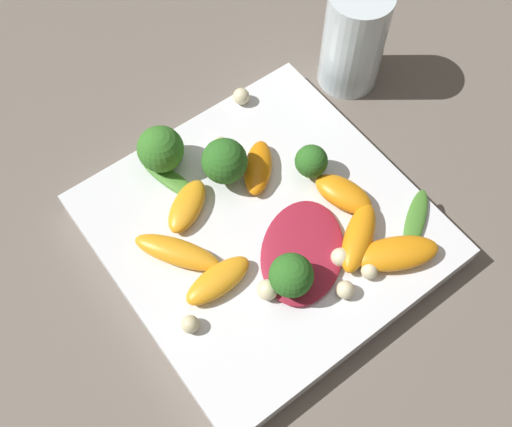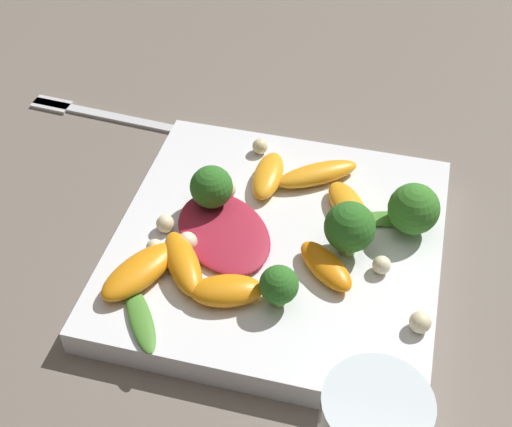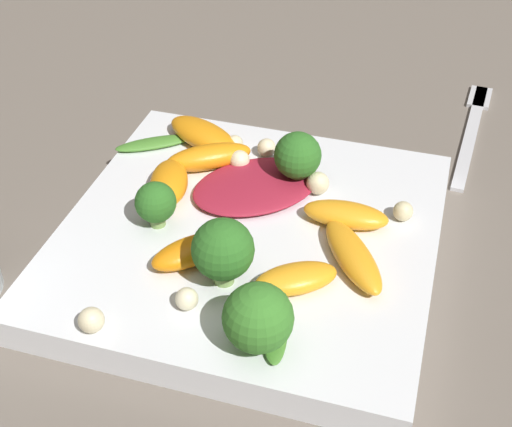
% 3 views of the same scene
% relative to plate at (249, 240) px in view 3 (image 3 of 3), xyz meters
% --- Properties ---
extents(ground_plane, '(2.40, 2.40, 0.00)m').
position_rel_plate_xyz_m(ground_plane, '(0.00, 0.00, -0.01)').
color(ground_plane, '#6B6056').
extents(plate, '(0.27, 0.27, 0.02)m').
position_rel_plate_xyz_m(plate, '(0.00, 0.00, 0.00)').
color(plate, white).
rests_on(plate, ground_plane).
extents(fork, '(0.19, 0.03, 0.01)m').
position_rel_plate_xyz_m(fork, '(0.23, -0.15, -0.01)').
color(fork, silver).
rests_on(fork, ground_plane).
extents(radicchio_leaf_0, '(0.12, 0.12, 0.01)m').
position_rel_plate_xyz_m(radicchio_leaf_0, '(0.04, 0.01, 0.02)').
color(radicchio_leaf_0, maroon).
rests_on(radicchio_leaf_0, plate).
extents(orange_segment_0, '(0.06, 0.07, 0.02)m').
position_rel_plate_xyz_m(orange_segment_0, '(0.06, 0.05, 0.02)').
color(orange_segment_0, orange).
rests_on(orange_segment_0, plate).
extents(orange_segment_1, '(0.06, 0.06, 0.02)m').
position_rel_plate_xyz_m(orange_segment_1, '(-0.05, 0.03, 0.02)').
color(orange_segment_1, orange).
rests_on(orange_segment_1, plate).
extents(orange_segment_2, '(0.08, 0.06, 0.02)m').
position_rel_plate_xyz_m(orange_segment_2, '(-0.02, -0.08, 0.02)').
color(orange_segment_2, orange).
rests_on(orange_segment_2, plate).
extents(orange_segment_3, '(0.06, 0.05, 0.02)m').
position_rel_plate_xyz_m(orange_segment_3, '(0.02, 0.07, 0.02)').
color(orange_segment_3, orange).
rests_on(orange_segment_3, plate).
extents(orange_segment_4, '(0.06, 0.08, 0.02)m').
position_rel_plate_xyz_m(orange_segment_4, '(0.10, 0.07, 0.02)').
color(orange_segment_4, orange).
rests_on(orange_segment_4, plate).
extents(orange_segment_5, '(0.05, 0.06, 0.02)m').
position_rel_plate_xyz_m(orange_segment_5, '(-0.05, -0.05, 0.02)').
color(orange_segment_5, orange).
rests_on(orange_segment_5, plate).
extents(orange_segment_6, '(0.03, 0.06, 0.02)m').
position_rel_plate_xyz_m(orange_segment_6, '(0.02, -0.07, 0.02)').
color(orange_segment_6, orange).
rests_on(orange_segment_6, plate).
extents(broccoli_floret_0, '(0.03, 0.03, 0.04)m').
position_rel_plate_xyz_m(broccoli_floret_0, '(-0.02, 0.07, 0.03)').
color(broccoli_floret_0, '#7A9E51').
rests_on(broccoli_floret_0, plate).
extents(broccoli_floret_1, '(0.04, 0.04, 0.05)m').
position_rel_plate_xyz_m(broccoli_floret_1, '(0.06, -0.02, 0.04)').
color(broccoli_floret_1, '#84AD5B').
rests_on(broccoli_floret_1, plate).
extents(broccoli_floret_2, '(0.04, 0.04, 0.05)m').
position_rel_plate_xyz_m(broccoli_floret_2, '(-0.11, -0.04, 0.04)').
color(broccoli_floret_2, '#7A9E51').
rests_on(broccoli_floret_2, plate).
extents(broccoli_floret_3, '(0.04, 0.04, 0.05)m').
position_rel_plate_xyz_m(broccoli_floret_3, '(-0.06, 0.00, 0.04)').
color(broccoli_floret_3, '#7A9E51').
rests_on(broccoli_floret_3, plate).
extents(arugula_sprig_0, '(0.05, 0.06, 0.01)m').
position_rel_plate_xyz_m(arugula_sprig_0, '(0.08, 0.11, 0.02)').
color(arugula_sprig_0, '#47842D').
rests_on(arugula_sprig_0, plate).
extents(arugula_sprig_1, '(0.07, 0.04, 0.01)m').
position_rel_plate_xyz_m(arugula_sprig_1, '(-0.09, -0.04, 0.02)').
color(arugula_sprig_1, '#47842D').
rests_on(arugula_sprig_1, plate).
extents(macadamia_nut_0, '(0.02, 0.02, 0.02)m').
position_rel_plate_xyz_m(macadamia_nut_0, '(0.09, 0.01, 0.02)').
color(macadamia_nut_0, beige).
rests_on(macadamia_nut_0, plate).
extents(macadamia_nut_1, '(0.02, 0.02, 0.02)m').
position_rel_plate_xyz_m(macadamia_nut_1, '(0.07, 0.03, 0.02)').
color(macadamia_nut_1, beige).
rests_on(macadamia_nut_1, plate).
extents(macadamia_nut_2, '(0.02, 0.02, 0.02)m').
position_rel_plate_xyz_m(macadamia_nut_2, '(-0.12, 0.06, 0.02)').
color(macadamia_nut_2, beige).
rests_on(macadamia_nut_2, plate).
extents(macadamia_nut_3, '(0.02, 0.02, 0.02)m').
position_rel_plate_xyz_m(macadamia_nut_3, '(0.06, -0.04, 0.02)').
color(macadamia_nut_3, beige).
rests_on(macadamia_nut_3, plate).
extents(macadamia_nut_4, '(0.01, 0.01, 0.01)m').
position_rel_plate_xyz_m(macadamia_nut_4, '(0.09, 0.04, 0.02)').
color(macadamia_nut_4, beige).
rests_on(macadamia_nut_4, plate).
extents(macadamia_nut_5, '(0.02, 0.02, 0.02)m').
position_rel_plate_xyz_m(macadamia_nut_5, '(-0.09, 0.01, 0.02)').
color(macadamia_nut_5, beige).
rests_on(macadamia_nut_5, plate).
extents(macadamia_nut_6, '(0.01, 0.01, 0.01)m').
position_rel_plate_xyz_m(macadamia_nut_6, '(0.04, -0.11, 0.02)').
color(macadamia_nut_6, beige).
rests_on(macadamia_nut_6, plate).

